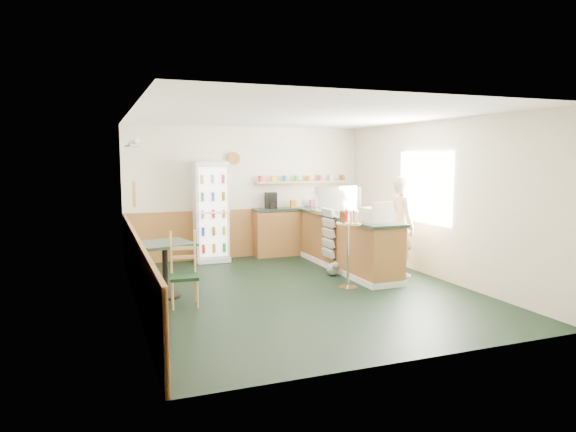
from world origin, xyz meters
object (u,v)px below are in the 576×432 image
cafe_chair (183,267)px  cafe_table (165,259)px  shopkeeper (402,226)px  condiment_stand (348,239)px  cash_register (376,215)px  drinks_fridge (211,212)px  display_case (336,200)px

cafe_chair → cafe_table: bearing=117.6°
shopkeeper → condiment_stand: size_ratio=1.43×
cash_register → cafe_chair: 3.27m
cash_register → cafe_chair: (-3.22, -0.20, -0.59)m
condiment_stand → cafe_table: condiment_stand is taller
drinks_fridge → condiment_stand: bearing=-61.4°
cash_register → condiment_stand: cash_register is taller
cafe_chair → condiment_stand: bearing=6.3°
display_case → cafe_table: size_ratio=0.97×
drinks_fridge → shopkeeper: 3.75m
condiment_stand → cafe_table: 2.84m
drinks_fridge → display_case: drinks_fridge is taller
cafe_table → cafe_chair: size_ratio=0.87×
condiment_stand → cafe_chair: 2.62m
display_case → cafe_chair: bearing=-152.1°
cash_register → shopkeeper: shopkeeper is taller
display_case → cafe_chair: (-3.22, -1.70, -0.71)m
condiment_stand → cafe_chair: size_ratio=1.18×
shopkeeper → display_case: bearing=38.8°
cash_register → cafe_table: (-3.40, 0.27, -0.55)m
display_case → cafe_table: 3.68m
drinks_fridge → cash_register: drinks_fridge is taller
cash_register → cafe_chair: size_ratio=0.42×
cafe_table → drinks_fridge: bearing=63.1°
display_case → shopkeeper: 1.46m
shopkeeper → condiment_stand: shopkeeper is taller
display_case → cafe_chair: display_case is taller
condiment_stand → shopkeeper: bearing=20.1°
shopkeeper → cafe_table: shopkeeper is taller
cash_register → cafe_chair: bearing=177.8°
drinks_fridge → condiment_stand: 3.29m
cafe_table → cafe_chair: bearing=-68.8°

